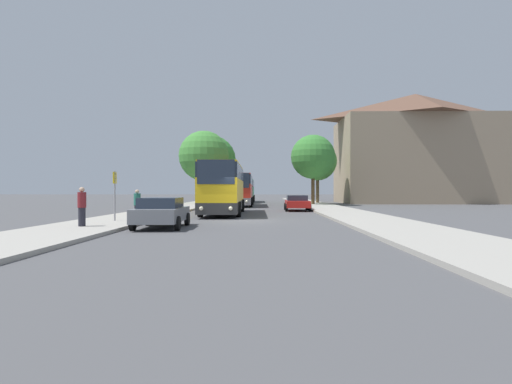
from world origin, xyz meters
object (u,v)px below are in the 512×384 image
at_px(bus_middle, 240,189).
at_px(parked_car_right_near, 297,202).
at_px(pedestrian_waiting_far, 82,207).
at_px(bus_rear, 245,190).
at_px(bus_front, 224,188).
at_px(tree_right_near, 313,157).
at_px(tree_left_near, 204,156).
at_px(tree_left_far, 211,160).
at_px(pedestrian_waiting_near, 137,204).
at_px(tree_right_mid, 318,161).
at_px(parked_car_left_curb, 162,212).
at_px(bus_stop_sign, 115,190).

distance_m(bus_middle, parked_car_right_near, 11.50).
bearing_deg(pedestrian_waiting_far, parked_car_right_near, -96.38).
xyz_separation_m(bus_rear, parked_car_right_near, (5.53, -25.59, -1.06)).
bearing_deg(bus_front, pedestrian_waiting_far, -114.55).
height_order(bus_rear, parked_car_right_near, bus_rear).
height_order(parked_car_right_near, tree_right_near, tree_right_near).
height_order(pedestrian_waiting_far, tree_left_near, tree_left_near).
bearing_deg(pedestrian_waiting_far, tree_left_far, -65.07).
bearing_deg(tree_left_near, bus_middle, -41.91).
bearing_deg(bus_rear, pedestrian_waiting_near, -96.59).
height_order(bus_middle, pedestrian_waiting_near, bus_middle).
distance_m(bus_rear, parked_car_right_near, 26.20).
xyz_separation_m(bus_rear, tree_right_mid, (9.56, -8.74, 3.65)).
distance_m(bus_middle, parked_car_left_curb, 25.94).
xyz_separation_m(bus_middle, parked_car_right_near, (5.38, -10.09, -1.13)).
relative_size(bus_rear, tree_right_near, 1.33).
bearing_deg(tree_left_near, parked_car_left_curb, -85.22).
height_order(parked_car_left_curb, tree_right_near, tree_right_near).
bearing_deg(bus_stop_sign, tree_left_near, 88.91).
height_order(parked_car_right_near, pedestrian_waiting_far, pedestrian_waiting_far).
relative_size(tree_right_near, tree_right_mid, 1.03).
bearing_deg(tree_left_far, bus_stop_sign, -91.53).
bearing_deg(tree_right_mid, parked_car_right_near, -103.46).
bearing_deg(pedestrian_waiting_far, bus_middle, -74.79).
height_order(bus_rear, parked_car_left_curb, bus_rear).
relative_size(tree_left_far, tree_right_near, 1.11).
bearing_deg(parked_car_left_curb, tree_right_near, 67.80).
relative_size(pedestrian_waiting_far, tree_left_near, 0.20).
distance_m(bus_front, tree_right_mid, 24.21).
relative_size(parked_car_left_curb, tree_right_mid, 0.54).
height_order(bus_middle, tree_left_near, tree_left_near).
xyz_separation_m(bus_front, pedestrian_waiting_near, (-3.94, -7.47, -0.93)).
bearing_deg(tree_left_far, bus_middle, -62.40).
bearing_deg(bus_front, tree_left_near, 101.69).
height_order(parked_car_right_near, tree_left_far, tree_left_far).
bearing_deg(tree_left_near, pedestrian_waiting_far, -91.44).
height_order(parked_car_left_curb, tree_right_mid, tree_right_mid).
xyz_separation_m(pedestrian_waiting_far, tree_left_far, (1.10, 34.98, 4.68)).
bearing_deg(tree_left_near, bus_front, -77.44).
xyz_separation_m(pedestrian_waiting_far, tree_right_near, (13.66, 28.58, 4.55)).
distance_m(pedestrian_waiting_far, tree_left_far, 35.31).
relative_size(parked_car_left_curb, tree_right_near, 0.52).
bearing_deg(tree_right_near, bus_middle, -167.06).
bearing_deg(pedestrian_waiting_near, tree_left_far, 3.84).
xyz_separation_m(bus_rear, tree_right_near, (8.38, -13.60, 3.80)).
relative_size(parked_car_left_curb, tree_left_near, 0.47).
xyz_separation_m(bus_rear, pedestrian_waiting_near, (-4.16, -38.08, -0.81)).
xyz_separation_m(parked_car_left_curb, tree_left_near, (-2.51, 30.01, 5.15)).
xyz_separation_m(parked_car_right_near, tree_left_far, (-9.72, 18.39, 4.99)).
height_order(parked_car_left_curb, pedestrian_waiting_near, pedestrian_waiting_near).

